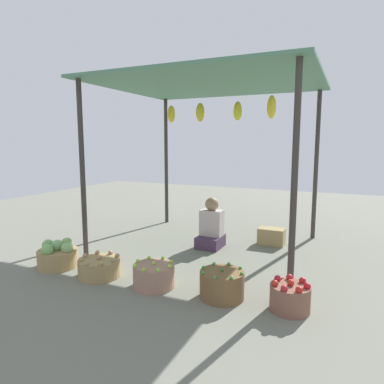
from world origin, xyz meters
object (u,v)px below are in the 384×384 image
basket_limes (154,276)px  wooden_crate_near_vendor (271,236)px  vendor_person (211,228)px  basket_potatoes (99,267)px  basket_red_apples (290,297)px  basket_cabbages (58,256)px  basket_green_chilies (222,284)px

basket_limes → wooden_crate_near_vendor: basket_limes is taller
vendor_person → basket_potatoes: size_ratio=1.54×
basket_potatoes → wooden_crate_near_vendor: bearing=53.7°
vendor_person → basket_red_apples: (1.46, -1.61, -0.16)m
basket_cabbages → basket_red_apples: (2.96, 0.05, -0.01)m
basket_cabbages → basket_potatoes: (0.71, -0.03, -0.04)m
vendor_person → wooden_crate_near_vendor: (0.83, 0.52, -0.17)m
basket_green_chilies → basket_red_apples: basket_green_chilies is taller
vendor_person → basket_red_apples: 2.17m
vendor_person → basket_red_apples: bearing=-47.8°
basket_green_chilies → wooden_crate_near_vendor: 2.14m
vendor_person → basket_green_chilies: 1.80m
wooden_crate_near_vendor → basket_potatoes: bearing=-126.3°
basket_potatoes → vendor_person: bearing=65.0°
basket_cabbages → basket_limes: (1.47, -0.02, -0.02)m
vendor_person → basket_limes: 1.69m
basket_potatoes → basket_limes: bearing=1.1°
basket_potatoes → basket_green_chilies: basket_green_chilies is taller
basket_potatoes → wooden_crate_near_vendor: 2.74m
basket_cabbages → wooden_crate_near_vendor: 3.19m
basket_cabbages → wooden_crate_near_vendor: basket_cabbages is taller
vendor_person → basket_green_chilies: size_ratio=1.67×
basket_limes → basket_green_chilies: size_ratio=1.00×
vendor_person → basket_cabbages: vendor_person is taller
basket_red_apples → basket_limes: bearing=-177.2°
basket_potatoes → basket_red_apples: 2.25m
basket_limes → wooden_crate_near_vendor: size_ratio=1.16×
basket_red_apples → basket_cabbages: bearing=-179.0°
basket_potatoes → basket_green_chilies: bearing=2.6°
vendor_person → basket_limes: bearing=-91.1°
basket_red_apples → wooden_crate_near_vendor: 2.21m
vendor_person → basket_cabbages: (-1.50, -1.66, -0.15)m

